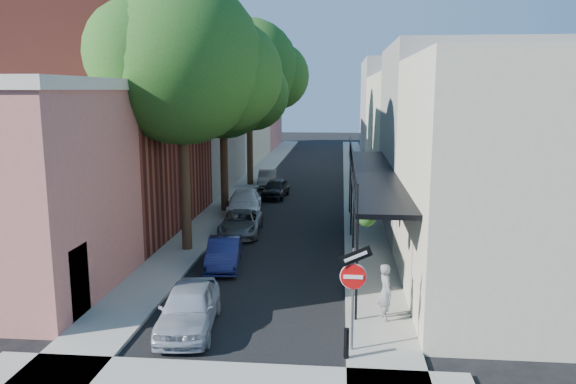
% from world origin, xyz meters
% --- Properties ---
extents(ground, '(160.00, 160.00, 0.00)m').
position_xyz_m(ground, '(0.00, 0.00, 0.00)').
color(ground, black).
rests_on(ground, ground).
extents(road_surface, '(6.00, 64.00, 0.01)m').
position_xyz_m(road_surface, '(0.00, 30.00, 0.01)').
color(road_surface, black).
rests_on(road_surface, ground).
extents(sidewalk_left, '(2.00, 64.00, 0.12)m').
position_xyz_m(sidewalk_left, '(-4.00, 30.00, 0.06)').
color(sidewalk_left, gray).
rests_on(sidewalk_left, ground).
extents(sidewalk_right, '(2.00, 64.00, 0.12)m').
position_xyz_m(sidewalk_right, '(4.00, 30.00, 0.06)').
color(sidewalk_right, gray).
rests_on(sidewalk_right, ground).
extents(sidewalk_cross, '(12.00, 2.00, 0.12)m').
position_xyz_m(sidewalk_cross, '(0.00, -1.00, 0.06)').
color(sidewalk_cross, gray).
rests_on(sidewalk_cross, ground).
extents(buildings_left, '(10.10, 59.10, 12.00)m').
position_xyz_m(buildings_left, '(-9.30, 28.76, 4.94)').
color(buildings_left, '#C97267').
rests_on(buildings_left, ground).
extents(buildings_right, '(9.80, 55.00, 10.00)m').
position_xyz_m(buildings_right, '(8.99, 29.49, 4.42)').
color(buildings_right, beige).
rests_on(buildings_right, ground).
extents(sign_post, '(0.89, 0.17, 2.99)m').
position_xyz_m(sign_post, '(3.16, 0.97, 2.04)').
color(sign_post, '#595B60').
rests_on(sign_post, ground).
extents(bollard, '(0.14, 0.14, 0.80)m').
position_xyz_m(bollard, '(3.00, 0.50, 0.52)').
color(bollard, black).
rests_on(bollard, sidewalk_right).
extents(oak_near, '(7.48, 6.80, 11.42)m').
position_xyz_m(oak_near, '(-3.37, 10.26, 7.88)').
color(oak_near, '#2F2113').
rests_on(oak_near, ground).
extents(oak_mid, '(6.60, 6.00, 10.20)m').
position_xyz_m(oak_mid, '(-3.42, 18.23, 7.06)').
color(oak_mid, '#2F2113').
rests_on(oak_mid, ground).
extents(oak_far, '(7.70, 7.00, 11.90)m').
position_xyz_m(oak_far, '(-3.35, 27.27, 8.26)').
color(oak_far, '#2F2113').
rests_on(oak_far, ground).
extents(parked_car_a, '(1.93, 4.01, 1.32)m').
position_xyz_m(parked_car_a, '(-1.56, 2.11, 0.66)').
color(parked_car_a, '#A7ACB9').
rests_on(parked_car_a, ground).
extents(parked_car_b, '(1.63, 3.62, 1.15)m').
position_xyz_m(parked_car_b, '(-1.74, 7.93, 0.58)').
color(parked_car_b, '#161A46').
rests_on(parked_car_b, ground).
extents(parked_car_c, '(2.10, 4.16, 1.13)m').
position_xyz_m(parked_car_c, '(-1.98, 13.02, 0.56)').
color(parked_car_c, '#585B5F').
rests_on(parked_car_c, ground).
extents(parked_car_d, '(2.36, 4.70, 1.31)m').
position_xyz_m(parked_car_d, '(-2.60, 17.61, 0.65)').
color(parked_car_d, white).
rests_on(parked_car_d, ground).
extents(parked_car_e, '(1.69, 3.69, 1.22)m').
position_xyz_m(parked_car_e, '(-1.42, 22.61, 0.61)').
color(parked_car_e, black).
rests_on(parked_car_e, ground).
extents(parked_car_f, '(1.50, 3.68, 1.19)m').
position_xyz_m(parked_car_f, '(-2.48, 26.68, 0.59)').
color(parked_car_f, slate).
rests_on(parked_car_f, ground).
extents(pedestrian, '(0.55, 0.71, 1.73)m').
position_xyz_m(pedestrian, '(4.17, 3.09, 0.98)').
color(pedestrian, slate).
rests_on(pedestrian, sidewalk_right).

